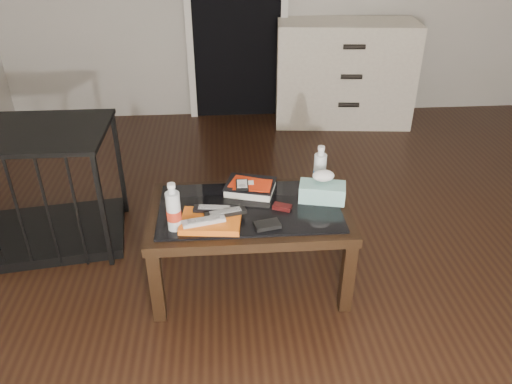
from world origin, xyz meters
TOP-DOWN VIEW (x-y plane):
  - ground at (0.00, 0.00)m, footprint 5.00×5.00m
  - doorway at (-0.40, 2.47)m, footprint 0.90×0.08m
  - coffee_table at (-0.44, 0.02)m, footprint 1.00×0.60m
  - dresser at (0.54, 2.23)m, footprint 1.24×0.61m
  - pet_crate at (-1.65, 0.49)m, footprint 0.97×0.72m
  - magazines at (-0.63, -0.11)m, footprint 0.30×0.24m
  - remote_silver at (-0.67, -0.15)m, footprint 0.21×0.10m
  - remote_black_front at (-0.56, -0.08)m, footprint 0.21×0.10m
  - remote_black_back at (-0.62, -0.05)m, footprint 0.20×0.08m
  - textbook at (-0.43, 0.18)m, footprint 0.29×0.26m
  - dvd_mailers at (-0.44, 0.18)m, footprint 0.23×0.20m
  - ipod at (-0.47, 0.15)m, footprint 0.07×0.11m
  - flip_phone at (-0.28, -0.01)m, footprint 0.10×0.08m
  - wallet at (-0.37, -0.16)m, footprint 0.13×0.10m
  - water_bottle_left at (-0.80, -0.14)m, footprint 0.07×0.07m
  - water_bottle_right at (-0.06, 0.20)m, footprint 0.08×0.08m
  - tissue_box at (-0.07, 0.07)m, footprint 0.25×0.17m

SIDE VIEW (x-z plane):
  - ground at x=0.00m, z-range 0.00..0.00m
  - pet_crate at x=-1.65m, z-range -0.12..0.59m
  - coffee_table at x=-0.44m, z-range 0.17..0.63m
  - dresser at x=0.54m, z-range 0.00..0.90m
  - wallet at x=-0.37m, z-range 0.46..0.48m
  - flip_phone at x=-0.28m, z-range 0.46..0.48m
  - magazines at x=-0.63m, z-range 0.46..0.49m
  - textbook at x=-0.43m, z-range 0.46..0.51m
  - remote_silver at x=-0.67m, z-range 0.49..0.51m
  - remote_black_front at x=-0.56m, z-range 0.49..0.51m
  - remote_black_back at x=-0.62m, z-range 0.49..0.51m
  - tissue_box at x=-0.07m, z-range 0.46..0.55m
  - dvd_mailers at x=-0.44m, z-range 0.51..0.51m
  - ipod at x=-0.47m, z-range 0.51..0.53m
  - water_bottle_left at x=-0.80m, z-range 0.46..0.70m
  - water_bottle_right at x=-0.06m, z-range 0.46..0.70m
  - doorway at x=-0.40m, z-range -0.01..2.06m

